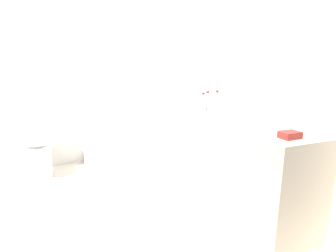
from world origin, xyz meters
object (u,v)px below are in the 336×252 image
object	(u,v)px
water_bottle_2	(207,101)
bath_mat	(165,176)
bathtub	(141,141)
toilet_paper_roll	(24,173)
sink_basin	(245,120)
water_bottle_0	(203,102)
toilet	(40,148)
drinking_glass_2	(230,113)
amenity_basket	(290,135)
water_bottle_1	(217,103)
drinking_glass_3	(273,125)
soap_dish	(212,111)
drinking_glass_1	(280,128)
drinking_glass_0	(220,112)
sink_faucet	(263,118)

from	to	relation	value
water_bottle_2	bath_mat	world-z (taller)	water_bottle_2
bathtub	toilet_paper_roll	bearing A→B (deg)	178.36
sink_basin	water_bottle_0	size ratio (longest dim) A/B	1.60
toilet	drinking_glass_2	distance (m)	2.36
amenity_basket	bathtub	bearing A→B (deg)	102.73
water_bottle_1	drinking_glass_3	bearing A→B (deg)	-88.83
amenity_basket	toilet_paper_roll	xyz separation A→B (m)	(-1.99, 2.19, -0.84)
water_bottle_1	toilet_paper_roll	world-z (taller)	water_bottle_1
sink_basin	water_bottle_2	bearing A→B (deg)	89.43
drinking_glass_3	soap_dish	size ratio (longest dim) A/B	0.97
amenity_basket	bath_mat	distance (m)	1.82
bathtub	water_bottle_0	bearing A→B (deg)	-63.87
bathtub	amenity_basket	distance (m)	2.27
water_bottle_0	water_bottle_2	xyz separation A→B (m)	(0.08, 0.04, 0.00)
water_bottle_0	drinking_glass_3	size ratio (longest dim) A/B	2.37
sink_basin	drinking_glass_1	distance (m)	0.41
water_bottle_1	soap_dish	world-z (taller)	water_bottle_1
toilet	bath_mat	bearing A→B (deg)	70.92
water_bottle_2	drinking_glass_0	xyz separation A→B (m)	(-0.07, -0.38, -0.06)
drinking_glass_3	amenity_basket	xyz separation A→B (m)	(-0.06, -0.22, -0.02)
sink_basin	drinking_glass_2	bearing A→B (deg)	90.18
water_bottle_0	water_bottle_1	bearing A→B (deg)	-69.71
toilet_paper_roll	toilet	bearing A→B (deg)	-2.15
drinking_glass_1	bath_mat	world-z (taller)	drinking_glass_1
drinking_glass_1	water_bottle_2	bearing A→B (deg)	89.52
water_bottle_2	drinking_glass_1	bearing A→B (deg)	-90.48
bath_mat	sink_faucet	bearing A→B (deg)	-59.68
drinking_glass_0	drinking_glass_1	bearing A→B (deg)	-85.23
toilet	sink_faucet	bearing A→B (deg)	55.72
water_bottle_1	bathtub	bearing A→B (deg)	115.24
drinking_glass_1	sink_faucet	bearing A→B (deg)	64.09
toilet	drinking_glass_0	bearing A→B (deg)	57.90
drinking_glass_2	toilet_paper_roll	xyz separation A→B (m)	(-2.04, 1.40, -0.86)
water_bottle_0	soap_dish	bearing A→B (deg)	-49.57
water_bottle_2	drinking_glass_1	xyz separation A→B (m)	(-0.01, -1.10, -0.06)
sink_faucet	soap_dish	bearing A→B (deg)	108.93
sink_basin	amenity_basket	size ratio (longest dim) A/B	2.37
sink_basin	water_bottle_0	bearing A→B (deg)	96.04
water_bottle_0	drinking_glass_1	world-z (taller)	water_bottle_0
bathtub	drinking_glass_2	distance (m)	1.58
bathtub	soap_dish	xyz separation A→B (m)	(0.53, -1.02, 0.56)
sink_basin	amenity_basket	distance (m)	0.55
drinking_glass_0	drinking_glass_2	size ratio (longest dim) A/B	0.88
sink_basin	sink_faucet	world-z (taller)	sink_faucet
bath_mat	toilet_paper_roll	xyz separation A→B (m)	(-1.65, 0.64, 0.05)
sink_basin	drinking_glass_2	distance (m)	0.23
water_bottle_0	drinking_glass_0	world-z (taller)	water_bottle_0
water_bottle_2	drinking_glass_0	bearing A→B (deg)	-100.48
sink_faucet	drinking_glass_0	world-z (taller)	drinking_glass_0
drinking_glass_1	drinking_glass_3	world-z (taller)	drinking_glass_3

